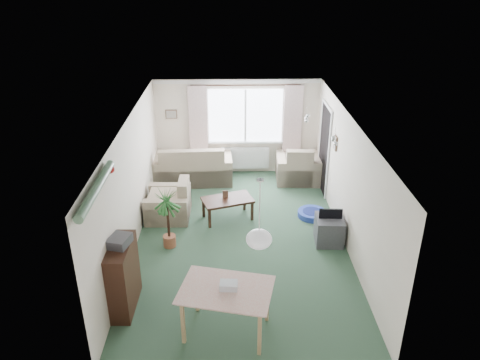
{
  "coord_description": "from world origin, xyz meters",
  "views": [
    {
      "loc": [
        -0.19,
        -7.74,
        4.96
      ],
      "look_at": [
        0.0,
        0.3,
        1.15
      ],
      "focal_mm": 35.0,
      "sensor_mm": 36.0,
      "label": 1
    }
  ],
  "objects_px": {
    "armchair_left": "(168,199)",
    "coffee_table": "(228,209)",
    "sofa": "(193,162)",
    "tv_cube": "(329,230)",
    "pet_bed": "(312,214)",
    "bookshelf": "(123,277)",
    "armchair_corner": "(298,162)",
    "dining_table": "(226,311)",
    "houseplant": "(168,218)"
  },
  "relations": [
    {
      "from": "armchair_corner",
      "to": "bookshelf",
      "type": "distance_m",
      "value": 5.67
    },
    {
      "from": "sofa",
      "to": "armchair_left",
      "type": "distance_m",
      "value": 1.83
    },
    {
      "from": "armchair_corner",
      "to": "houseplant",
      "type": "relative_size",
      "value": 0.86
    },
    {
      "from": "sofa",
      "to": "armchair_left",
      "type": "relative_size",
      "value": 2.02
    },
    {
      "from": "pet_bed",
      "to": "houseplant",
      "type": "bearing_deg",
      "value": -159.86
    },
    {
      "from": "pet_bed",
      "to": "dining_table",
      "type": "bearing_deg",
      "value": -118.41
    },
    {
      "from": "armchair_left",
      "to": "pet_bed",
      "type": "bearing_deg",
      "value": 89.31
    },
    {
      "from": "houseplant",
      "to": "pet_bed",
      "type": "height_order",
      "value": "houseplant"
    },
    {
      "from": "bookshelf",
      "to": "tv_cube",
      "type": "height_order",
      "value": "bookshelf"
    },
    {
      "from": "armchair_left",
      "to": "tv_cube",
      "type": "relative_size",
      "value": 1.64
    },
    {
      "from": "bookshelf",
      "to": "tv_cube",
      "type": "distance_m",
      "value": 3.97
    },
    {
      "from": "armchair_corner",
      "to": "dining_table",
      "type": "relative_size",
      "value": 0.87
    },
    {
      "from": "armchair_left",
      "to": "houseplant",
      "type": "distance_m",
      "value": 1.17
    },
    {
      "from": "armchair_corner",
      "to": "dining_table",
      "type": "height_order",
      "value": "armchair_corner"
    },
    {
      "from": "armchair_corner",
      "to": "tv_cube",
      "type": "height_order",
      "value": "armchair_corner"
    },
    {
      "from": "bookshelf",
      "to": "pet_bed",
      "type": "height_order",
      "value": "bookshelf"
    },
    {
      "from": "armchair_left",
      "to": "dining_table",
      "type": "height_order",
      "value": "armchair_left"
    },
    {
      "from": "sofa",
      "to": "coffee_table",
      "type": "xyz_separation_m",
      "value": [
        0.85,
        -1.9,
        -0.25
      ]
    },
    {
      "from": "coffee_table",
      "to": "dining_table",
      "type": "height_order",
      "value": "dining_table"
    },
    {
      "from": "tv_cube",
      "to": "dining_table",
      "type": "bearing_deg",
      "value": -126.42
    },
    {
      "from": "armchair_left",
      "to": "coffee_table",
      "type": "relative_size",
      "value": 0.92
    },
    {
      "from": "armchair_corner",
      "to": "armchair_left",
      "type": "relative_size",
      "value": 1.1
    },
    {
      "from": "armchair_corner",
      "to": "houseplant",
      "type": "distance_m",
      "value": 4.06
    },
    {
      "from": "tv_cube",
      "to": "armchair_left",
      "type": "bearing_deg",
      "value": 164.93
    },
    {
      "from": "houseplant",
      "to": "dining_table",
      "type": "bearing_deg",
      "value": -64.46
    },
    {
      "from": "bookshelf",
      "to": "armchair_corner",
      "type": "bearing_deg",
      "value": 55.58
    },
    {
      "from": "sofa",
      "to": "houseplant",
      "type": "bearing_deg",
      "value": 82.6
    },
    {
      "from": "armchair_corner",
      "to": "houseplant",
      "type": "height_order",
      "value": "houseplant"
    },
    {
      "from": "sofa",
      "to": "armchair_left",
      "type": "bearing_deg",
      "value": 74.87
    },
    {
      "from": "armchair_left",
      "to": "bookshelf",
      "type": "height_order",
      "value": "bookshelf"
    },
    {
      "from": "tv_cube",
      "to": "pet_bed",
      "type": "relative_size",
      "value": 0.95
    },
    {
      "from": "sofa",
      "to": "pet_bed",
      "type": "bearing_deg",
      "value": 142.27
    },
    {
      "from": "tv_cube",
      "to": "houseplant",
      "type": "bearing_deg",
      "value": -175.2
    },
    {
      "from": "armchair_left",
      "to": "coffee_table",
      "type": "xyz_separation_m",
      "value": [
        1.25,
        -0.11,
        -0.19
      ]
    },
    {
      "from": "sofa",
      "to": "coffee_table",
      "type": "distance_m",
      "value": 2.1
    },
    {
      "from": "coffee_table",
      "to": "houseplant",
      "type": "relative_size",
      "value": 0.85
    },
    {
      "from": "armchair_corner",
      "to": "bookshelf",
      "type": "height_order",
      "value": "bookshelf"
    },
    {
      "from": "dining_table",
      "to": "armchair_corner",
      "type": "bearing_deg",
      "value": 71.49
    },
    {
      "from": "coffee_table",
      "to": "houseplant",
      "type": "distance_m",
      "value": 1.55
    },
    {
      "from": "pet_bed",
      "to": "bookshelf",
      "type": "bearing_deg",
      "value": -140.91
    },
    {
      "from": "armchair_left",
      "to": "coffee_table",
      "type": "bearing_deg",
      "value": 85.58
    },
    {
      "from": "sofa",
      "to": "pet_bed",
      "type": "relative_size",
      "value": 3.13
    },
    {
      "from": "armchair_left",
      "to": "pet_bed",
      "type": "xyz_separation_m",
      "value": [
        3.05,
        -0.08,
        -0.36
      ]
    },
    {
      "from": "sofa",
      "to": "armchair_left",
      "type": "xyz_separation_m",
      "value": [
        -0.4,
        -1.79,
        -0.05
      ]
    },
    {
      "from": "armchair_corner",
      "to": "bookshelf",
      "type": "relative_size",
      "value": 0.92
    },
    {
      "from": "armchair_left",
      "to": "tv_cube",
      "type": "bearing_deg",
      "value": 72.4
    },
    {
      "from": "coffee_table",
      "to": "dining_table",
      "type": "relative_size",
      "value": 0.86
    },
    {
      "from": "tv_cube",
      "to": "pet_bed",
      "type": "height_order",
      "value": "tv_cube"
    },
    {
      "from": "sofa",
      "to": "bookshelf",
      "type": "relative_size",
      "value": 1.69
    },
    {
      "from": "pet_bed",
      "to": "coffee_table",
      "type": "bearing_deg",
      "value": -178.89
    }
  ]
}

